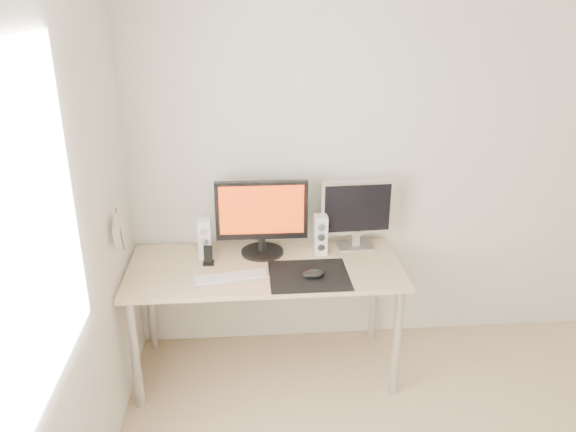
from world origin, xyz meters
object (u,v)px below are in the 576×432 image
second_monitor (357,211)px  speaker_left (205,239)px  keyboard (231,277)px  mouse (313,274)px  phone_dock (208,259)px  speaker_right (321,235)px  desk (265,277)px  main_monitor (262,215)px

second_monitor → speaker_left: (-0.93, -0.08, -0.12)m
keyboard → mouse: bearing=-3.9°
mouse → phone_dock: bearing=159.4°
speaker_right → phone_dock: speaker_right is taller
speaker_right → keyboard: size_ratio=0.56×
mouse → speaker_left: speaker_left is taller
speaker_left → speaker_right: size_ratio=1.00×
speaker_left → phone_dock: size_ratio=2.07×
mouse → keyboard: size_ratio=0.28×
desk → speaker_right: 0.42m
keyboard → phone_dock: (-0.13, 0.19, 0.03)m
second_monitor → speaker_right: (-0.23, -0.07, -0.12)m
second_monitor → keyboard: second_monitor is taller
desk → speaker_left: bearing=159.2°
desk → phone_dock: bearing=172.9°
speaker_right → keyboard: speaker_right is taller
main_monitor → mouse: bearing=-51.3°
mouse → speaker_left: 0.70m
speaker_left → phone_dock: bearing=-77.3°
speaker_left → keyboard: speaker_left is taller
desk → keyboard: size_ratio=3.68×
main_monitor → phone_dock: main_monitor is taller
main_monitor → speaker_right: (0.36, -0.01, -0.13)m
main_monitor → second_monitor: bearing=5.4°
speaker_left → phone_dock: speaker_left is taller
mouse → main_monitor: main_monitor is taller
speaker_right → second_monitor: bearing=16.8°
main_monitor → phone_dock: size_ratio=4.70×
phone_dock → speaker_left: bearing=102.7°
mouse → second_monitor: bearing=51.5°
mouse → desk: bearing=145.3°
mouse → speaker_right: speaker_right is taller
desk → phone_dock: (-0.33, 0.04, 0.11)m
desk → keyboard: (-0.20, -0.15, 0.09)m
main_monitor → desk: bearing=-86.7°
speaker_left → desk: bearing=-20.8°
main_monitor → speaker_right: 0.38m
main_monitor → speaker_right: main_monitor is taller
main_monitor → speaker_left: main_monitor is taller
desk → mouse: bearing=-34.7°
mouse → speaker_left: size_ratio=0.51×
desk → second_monitor: bearing=20.2°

